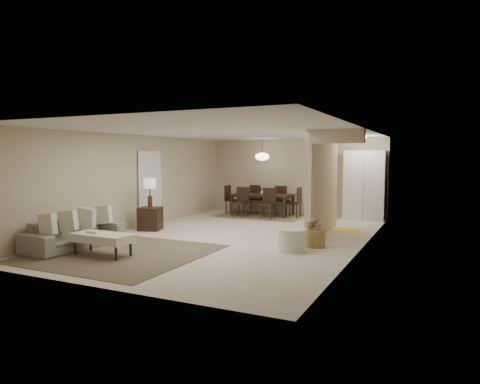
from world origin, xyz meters
The scene contains 22 objects.
floor centered at (0.00, 0.00, 0.00)m, with size 9.00×9.00×0.00m, color beige.
ceiling centered at (0.00, 0.00, 2.50)m, with size 9.00×9.00×0.00m, color white.
back_wall centered at (0.00, 4.50, 1.25)m, with size 6.00×6.00×0.00m, color #C7B396.
left_wall centered at (-3.00, 0.00, 1.25)m, with size 9.00×9.00×0.00m, color #C7B396.
right_wall centered at (3.00, 0.00, 1.25)m, with size 9.00×9.00×0.00m, color #C7B396.
partition centered at (1.80, 1.25, 1.25)m, with size 0.15×2.50×2.50m, color #C7B396.
doorway centered at (-2.97, 0.60, 1.02)m, with size 0.04×0.90×2.04m, color black.
pantry_cabinet centered at (2.35, 4.15, 1.05)m, with size 1.20×0.55×2.10m, color silver.
flush_light centered at (2.30, 3.20, 2.46)m, with size 0.44×0.44×0.05m, color white.
living_rug centered at (-1.20, -2.63, 0.01)m, with size 3.20×3.20×0.01m, color brown.
sofa centered at (-2.45, -2.63, 0.31)m, with size 0.83×2.13×0.62m, color gray.
ottoman_bench centered at (-1.40, -2.93, 0.35)m, with size 1.23×0.59×0.44m.
side_table centered at (-2.40, -0.14, 0.30)m, with size 0.54×0.54×0.60m, color black.
table_lamp centered at (-2.40, -0.14, 1.16)m, with size 0.32×0.32×0.76m.
round_pouf centered at (1.76, -0.94, 0.22)m, with size 0.57×0.57×0.45m, color white.
wicker_basket centered at (2.07, -0.34, 0.19)m, with size 0.44×0.44×0.37m, color olive.
dining_rug centered at (-0.83, 3.70, 0.01)m, with size 2.80×2.10×0.01m, color #806F4F.
dining_table centered at (-0.83, 3.70, 0.35)m, with size 2.00×1.11×0.70m, color black.
dining_chairs centered at (-0.83, 3.70, 0.48)m, with size 2.56×1.86×0.95m.
vase centered at (-0.83, 3.70, 0.77)m, with size 0.13×0.13×0.14m, color white.
yellow_mat centered at (2.09, 2.03, 0.01)m, with size 0.99×0.61×0.01m, color yellow.
pendant_light centered at (-0.83, 3.70, 1.92)m, with size 0.46×0.46×0.71m.
Camera 1 is at (4.49, -9.13, 1.91)m, focal length 32.00 mm.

